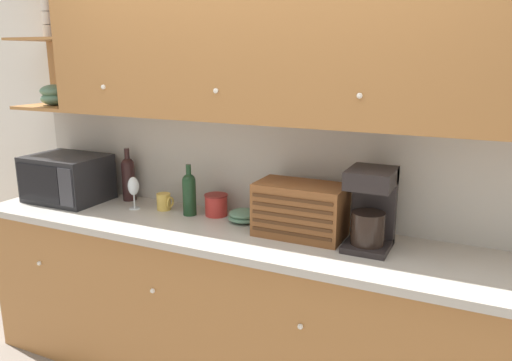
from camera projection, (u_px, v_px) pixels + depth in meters
The scene contains 14 objects.
ground_plane at pixel (270, 359), 3.12m from camera, with size 24.00×24.00×0.00m, color slate.
wall_back at pixel (274, 154), 2.83m from camera, with size 5.69×0.06×2.60m.
counter_unit at pixel (249, 312), 2.74m from camera, with size 3.31×0.63×0.94m.
backsplash_panel at pixel (271, 168), 2.81m from camera, with size 3.29×0.01×0.57m.
upper_cabinets at pixel (291, 31), 2.41m from camera, with size 3.29×0.37×0.89m.
microwave at pixel (67, 178), 3.17m from camera, with size 0.48×0.37×0.29m.
wine_bottle at pixel (128, 177), 3.17m from camera, with size 0.08×0.08×0.34m.
wine_glass at pixel (133, 187), 2.98m from camera, with size 0.07×0.07×0.20m.
mug at pixel (164, 202), 2.99m from camera, with size 0.10×0.08×0.10m.
second_wine_bottle at pixel (189, 192), 2.87m from camera, with size 0.08×0.08×0.30m.
storage_canister at pixel (216, 205), 2.88m from camera, with size 0.14×0.14×0.12m.
bowl_stack_on_counter at pixel (244, 216), 2.78m from camera, with size 0.18×0.18×0.07m.
bread_box at pixel (300, 210), 2.54m from camera, with size 0.45×0.25×0.27m.
coffee_maker at pixel (371, 207), 2.37m from camera, with size 0.21×0.25×0.39m.
Camera 1 is at (1.10, -2.52, 1.84)m, focal length 35.00 mm.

